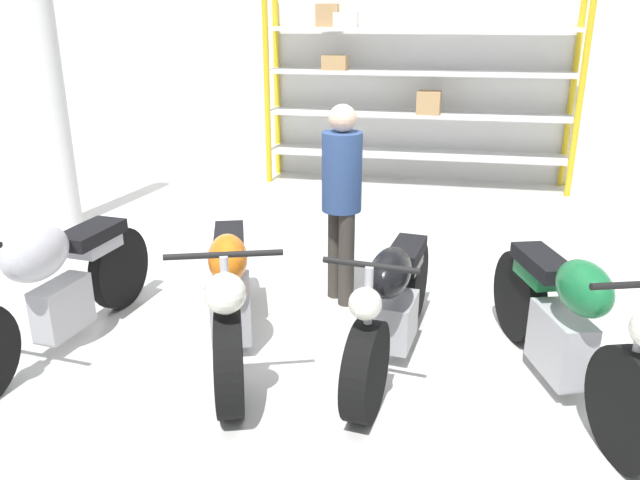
{
  "coord_description": "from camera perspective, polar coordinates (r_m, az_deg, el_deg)",
  "views": [
    {
      "loc": [
        0.82,
        -3.89,
        2.28
      ],
      "look_at": [
        0.0,
        0.4,
        0.7
      ],
      "focal_mm": 35.0,
      "sensor_mm": 36.0,
      "label": 1
    }
  ],
  "objects": [
    {
      "name": "motorcycle_green",
      "position": [
        4.21,
        21.73,
        -7.25
      ],
      "size": [
        0.84,
        2.01,
        1.04
      ],
      "rotation": [
        0.0,
        0.0,
        -1.27
      ],
      "color": "black",
      "rests_on": "ground_plane"
    },
    {
      "name": "shelving_rack",
      "position": [
        8.87,
        8.33,
        13.49
      ],
      "size": [
        4.2,
        0.63,
        2.49
      ],
      "color": "gold",
      "rests_on": "ground_plane"
    },
    {
      "name": "person_browsing",
      "position": [
        4.99,
        1.99,
        4.59
      ],
      "size": [
        0.45,
        0.45,
        1.64
      ],
      "rotation": [
        0.0,
        0.0,
        3.82
      ],
      "color": "#38332D",
      "rests_on": "ground_plane"
    },
    {
      "name": "motorcycle_silver",
      "position": [
        4.75,
        -23.21,
        -3.56
      ],
      "size": [
        0.64,
        2.16,
        1.1
      ],
      "rotation": [
        0.0,
        0.0,
        -1.69
      ],
      "color": "black",
      "rests_on": "ground_plane"
    },
    {
      "name": "ground_plane",
      "position": [
        4.58,
        -0.95,
        -9.95
      ],
      "size": [
        30.0,
        30.0,
        0.0
      ],
      "primitive_type": "plane",
      "color": "silver"
    },
    {
      "name": "support_pillar",
      "position": [
        7.51,
        -23.64,
        14.61
      ],
      "size": [
        0.28,
        0.28,
        3.6
      ],
      "color": "silver",
      "rests_on": "ground_plane"
    },
    {
      "name": "motorcycle_black",
      "position": [
        4.3,
        6.64,
        -5.88
      ],
      "size": [
        0.59,
        2.02,
        0.97
      ],
      "rotation": [
        0.0,
        0.0,
        -1.71
      ],
      "color": "black",
      "rests_on": "ground_plane"
    },
    {
      "name": "back_wall",
      "position": [
        9.23,
        5.96,
        16.77
      ],
      "size": [
        30.0,
        0.08,
        3.6
      ],
      "color": "white",
      "rests_on": "ground_plane"
    },
    {
      "name": "motorcycle_orange",
      "position": [
        4.43,
        -8.23,
        -4.89
      ],
      "size": [
        0.96,
        2.13,
        1.02
      ],
      "rotation": [
        0.0,
        0.0,
        -1.26
      ],
      "color": "black",
      "rests_on": "ground_plane"
    }
  ]
}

